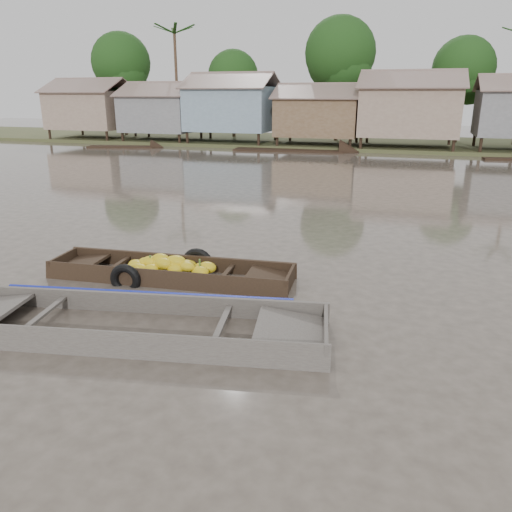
% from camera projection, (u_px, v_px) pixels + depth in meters
% --- Properties ---
extents(ground, '(120.00, 120.00, 0.00)m').
position_uv_depth(ground, '(229.00, 314.00, 9.18)').
color(ground, '#453D35').
rests_on(ground, ground).
extents(riverbank, '(120.00, 12.47, 10.22)m').
position_uv_depth(riverbank, '(418.00, 104.00, 36.30)').
color(riverbank, '#384723').
rests_on(riverbank, ground).
extents(banana_boat, '(5.45, 1.68, 0.77)m').
position_uv_depth(banana_boat, '(168.00, 272.00, 10.90)').
color(banana_boat, black).
rests_on(banana_boat, ground).
extents(viewer_boat, '(6.86, 2.86, 0.54)m').
position_uv_depth(viewer_boat, '(132.00, 330.00, 8.45)').
color(viewer_boat, '#443E3A').
rests_on(viewer_boat, ground).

